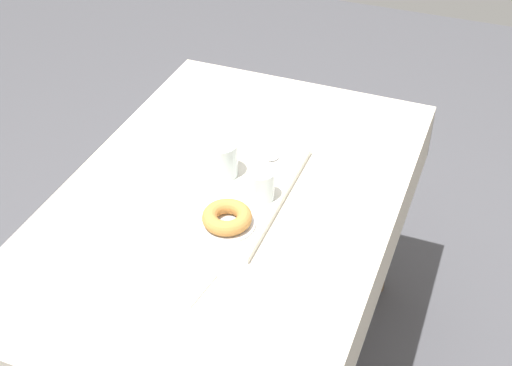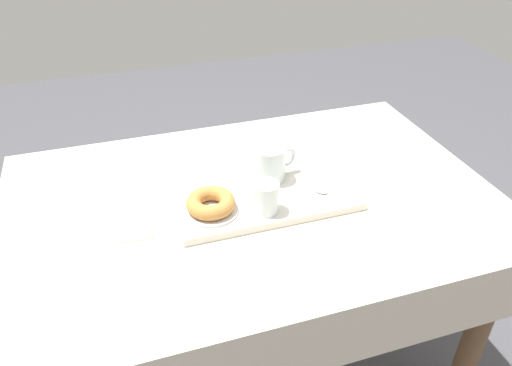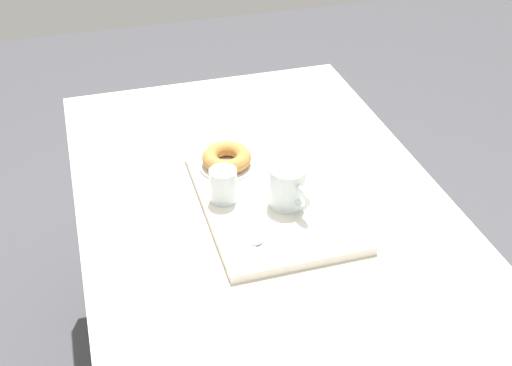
% 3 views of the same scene
% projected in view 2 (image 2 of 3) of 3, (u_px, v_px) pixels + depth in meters
% --- Properties ---
extents(dining_table, '(1.28, 0.85, 0.74)m').
position_uv_depth(dining_table, '(252.00, 226.00, 1.35)').
color(dining_table, beige).
rests_on(dining_table, ground).
extents(serving_tray, '(0.47, 0.32, 0.02)m').
position_uv_depth(serving_tray, '(259.00, 189.00, 1.31)').
color(serving_tray, silver).
rests_on(serving_tray, dining_table).
extents(tea_mug_left, '(0.13, 0.08, 0.10)m').
position_uv_depth(tea_mug_left, '(270.00, 164.00, 1.31)').
color(tea_mug_left, silver).
rests_on(tea_mug_left, serving_tray).
extents(water_glass_near, '(0.06, 0.06, 0.08)m').
position_uv_depth(water_glass_near, '(266.00, 199.00, 1.19)').
color(water_glass_near, silver).
rests_on(water_glass_near, serving_tray).
extents(donut_plate_left, '(0.14, 0.14, 0.01)m').
position_uv_depth(donut_plate_left, '(211.00, 210.00, 1.21)').
color(donut_plate_left, silver).
rests_on(donut_plate_left, serving_tray).
extents(sugar_donut_left, '(0.12, 0.12, 0.04)m').
position_uv_depth(sugar_donut_left, '(211.00, 203.00, 1.20)').
color(sugar_donut_left, '#BC7F3D').
rests_on(sugar_donut_left, donut_plate_left).
extents(teaspoon_near, '(0.11, 0.09, 0.01)m').
position_uv_depth(teaspoon_near, '(328.00, 192.00, 1.27)').
color(teaspoon_near, silver).
rests_on(teaspoon_near, serving_tray).
extents(paper_napkin, '(0.12, 0.13, 0.01)m').
position_uv_depth(paper_napkin, '(131.00, 226.00, 1.19)').
color(paper_napkin, white).
rests_on(paper_napkin, dining_table).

